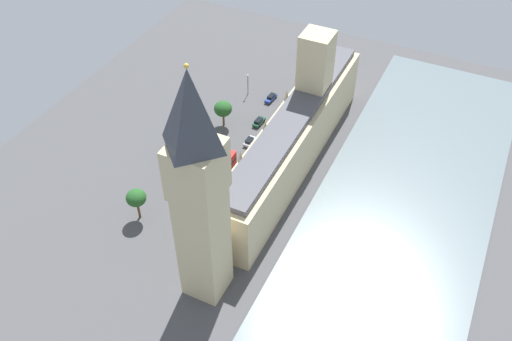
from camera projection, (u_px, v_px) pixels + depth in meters
ground_plane at (284, 162)px, 142.35m from camera, size 139.89×139.89×0.00m
river_thames at (405, 200)px, 132.25m from camera, size 40.05×125.90×0.25m
parliament_building at (295, 134)px, 136.67m from camera, size 10.36×69.89×30.85m
clock_tower at (199, 191)px, 95.86m from camera, size 8.83×8.83×53.08m
car_blue_near_tower at (271, 98)px, 161.56m from camera, size 2.09×4.81×1.74m
car_dark_green_midblock at (259, 122)px, 153.30m from camera, size 2.12×4.68×1.74m
car_silver_under_trees at (250, 141)px, 147.09m from camera, size 2.04×4.25×1.74m
double_decker_bus_opposite_hall at (222, 169)px, 136.59m from camera, size 2.67×10.51×4.75m
car_white_corner at (196, 201)px, 131.03m from camera, size 2.00×4.60×1.74m
pedestrian_leading at (242, 185)px, 135.20m from camera, size 0.59×0.48×1.62m
plane_tree_trailing at (192, 133)px, 141.44m from camera, size 6.73×6.73×9.00m
plane_tree_far_end at (223, 109)px, 149.93m from camera, size 4.91×4.91×7.62m
plane_tree_by_river_gate at (180, 149)px, 135.88m from camera, size 5.25×5.25×8.92m
plane_tree_kerbside at (136, 198)px, 124.16m from camera, size 4.59×4.59×8.32m
street_lamp_slot_10 at (248, 81)px, 161.29m from camera, size 0.56×0.56×6.77m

